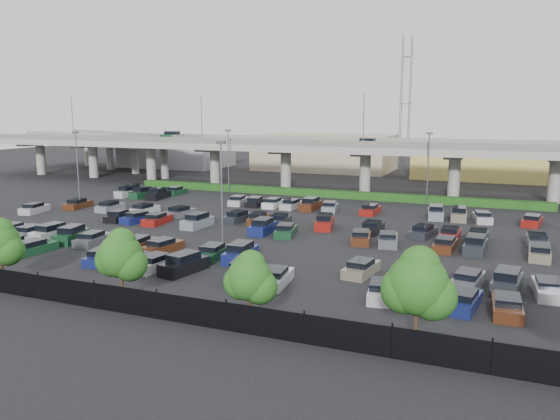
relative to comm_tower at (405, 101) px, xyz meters
The scene contains 10 objects.
ground 75.73m from the comm_tower, 93.09° to the right, with size 280.00×280.00×0.00m, color black.
overpass 43.10m from the comm_tower, 95.78° to the right, with size 150.00×13.00×15.80m.
on_ramp 64.67m from the comm_tower, 151.11° to the right, with size 50.93×30.13×8.80m.
hedge 51.42m from the comm_tower, 94.67° to the right, with size 66.00×1.60×1.10m, color #173F12.
fence 103.13m from the comm_tower, 92.28° to the right, with size 70.00×0.10×2.00m.
tree_row 101.30m from the comm_tower, 91.88° to the right, with size 65.07×3.66×5.94m.
parked_cars 79.34m from the comm_tower, 94.25° to the right, with size 63.11×41.67×1.67m.
light_poles 73.06m from the comm_tower, 96.44° to the right, with size 66.90×48.38×10.30m.
distant_buildings 18.96m from the comm_tower, 55.50° to the right, with size 138.00×24.00×9.00m.
comm_tower is the anchor object (origin of this frame).
Camera 1 is at (25.89, -55.75, 13.09)m, focal length 35.00 mm.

